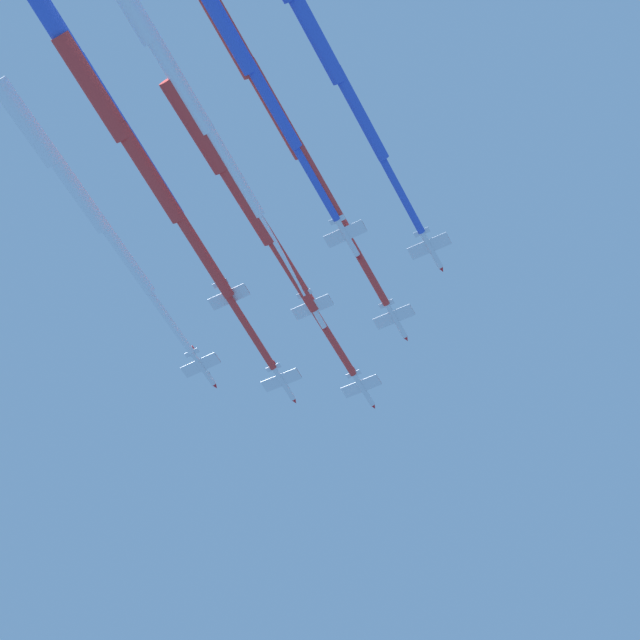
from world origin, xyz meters
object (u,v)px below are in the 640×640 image
at_px(jet_lead, 242,197).
at_px(jet_port_mid, 174,75).
at_px(jet_port_outer, 312,30).
at_px(jet_starboard_inner, 272,105).
at_px(jet_trail_port, 222,22).
at_px(jet_starboard_outer, 103,98).
at_px(jet_starboard_mid, 75,189).
at_px(jet_port_inner, 146,169).

distance_m(jet_lead, jet_port_mid, 25.62).
distance_m(jet_lead, jet_port_outer, 33.36).
height_order(jet_starboard_inner, jet_trail_port, jet_starboard_inner).
bearing_deg(jet_starboard_outer, jet_starboard_inner, 0.64).
distance_m(jet_starboard_inner, jet_port_mid, 18.33).
bearing_deg(jet_starboard_mid, jet_port_inner, -20.43).
relative_size(jet_starboard_mid, jet_trail_port, 0.95).
height_order(jet_starboard_mid, jet_starboard_outer, jet_starboard_mid).
xyz_separation_m(jet_port_mid, jet_starboard_outer, (-12.62, 4.48, -1.43)).
relative_size(jet_starboard_inner, jet_starboard_outer, 1.08).
xyz_separation_m(jet_lead, jet_starboard_inner, (5.03, -17.49, 1.01)).
bearing_deg(jet_starboard_outer, jet_port_inner, 58.58).
xyz_separation_m(jet_port_inner, jet_port_mid, (5.03, -16.90, 2.10)).
distance_m(jet_port_mid, jet_starboard_outer, 13.47).
relative_size(jet_port_outer, jet_starboard_outer, 1.04).
height_order(jet_lead, jet_port_mid, jet_lead).
height_order(jet_port_inner, jet_starboard_inner, jet_starboard_inner).
bearing_deg(jet_starboard_mid, jet_starboard_outer, -71.37).
height_order(jet_starboard_mid, jet_trail_port, jet_trail_port).
xyz_separation_m(jet_starboard_inner, jet_port_mid, (-17.63, -4.82, -1.43)).
bearing_deg(jet_starboard_mid, jet_trail_port, -49.44).
distance_m(jet_starboard_mid, jet_trail_port, 41.49).
bearing_deg(jet_starboard_inner, jet_port_outer, -64.32).
xyz_separation_m(jet_lead, jet_starboard_mid, (-31.09, -0.40, -1.39)).
xyz_separation_m(jet_port_inner, jet_trail_port, (13.51, -26.49, 2.35)).
relative_size(jet_port_mid, jet_starboard_mid, 1.20).
xyz_separation_m(jet_lead, jet_port_inner, (-17.62, -5.41, -2.52)).
height_order(jet_port_outer, jet_trail_port, jet_port_outer).
bearing_deg(jet_trail_port, jet_port_mid, 131.46).
xyz_separation_m(jet_starboard_inner, jet_starboard_outer, (-30.24, -0.34, -2.86)).
relative_size(jet_lead, jet_trail_port, 1.03).
relative_size(jet_starboard_outer, jet_trail_port, 0.99).
xyz_separation_m(jet_starboard_mid, jet_starboard_outer, (5.88, -17.43, -0.46)).
relative_size(jet_lead, jet_port_mid, 0.90).
bearing_deg(jet_port_mid, jet_lead, 60.56).
bearing_deg(jet_port_outer, jet_port_inner, 138.56).
bearing_deg(jet_lead, jet_starboard_inner, -73.95).
distance_m(jet_starboard_inner, jet_port_outer, 15.27).
distance_m(jet_lead, jet_starboard_mid, 31.12).
xyz_separation_m(jet_port_mid, jet_port_outer, (24.24, -8.94, 1.08)).
distance_m(jet_lead, jet_trail_port, 32.17).
relative_size(jet_lead, jet_port_outer, 1.00).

